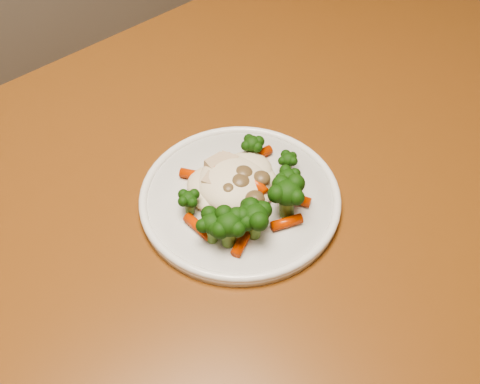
{
  "coord_description": "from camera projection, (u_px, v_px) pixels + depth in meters",
  "views": [
    {
      "loc": [
        -0.15,
        -0.22,
        1.31
      ],
      "look_at": [
        0.11,
        0.17,
        0.77
      ],
      "focal_mm": 45.0,
      "sensor_mm": 36.0,
      "label": 1
    }
  ],
  "objects": [
    {
      "name": "dining_table",
      "position": [
        255.0,
        241.0,
        0.81
      ],
      "size": [
        1.27,
        0.93,
        0.75
      ],
      "rotation": [
        0.0,
        0.0,
        0.12
      ],
      "color": "brown",
      "rests_on": "ground"
    },
    {
      "name": "plate",
      "position": [
        240.0,
        200.0,
        0.72
      ],
      "size": [
        0.24,
        0.24,
        0.01
      ],
      "primitive_type": "cylinder",
      "color": "white",
      "rests_on": "dining_table"
    },
    {
      "name": "meal",
      "position": [
        245.0,
        196.0,
        0.69
      ],
      "size": [
        0.17,
        0.15,
        0.05
      ],
      "color": "#F2E3C1",
      "rests_on": "plate"
    }
  ]
}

